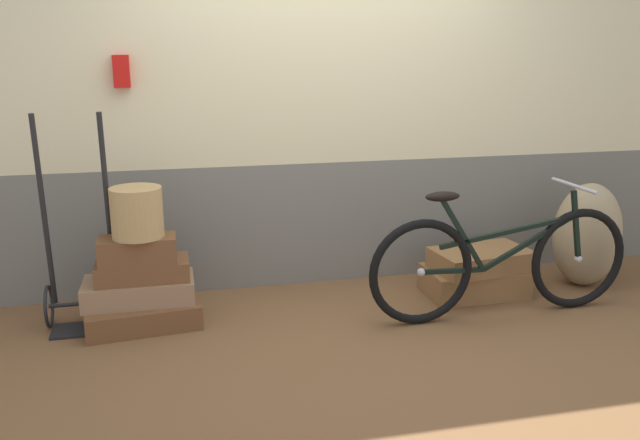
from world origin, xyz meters
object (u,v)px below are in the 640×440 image
object	(u,v)px
wicker_basket	(137,212)
suitcase_5	(481,260)
suitcase_0	(143,315)
luggage_trolley	(82,277)
suitcase_4	(474,281)
burlap_sack	(587,235)
suitcase_3	(138,250)
suitcase_2	(143,270)
suitcase_1	(139,290)
bicycle	(501,262)

from	to	relation	value
wicker_basket	suitcase_5	bearing A→B (deg)	-0.21
suitcase_0	luggage_trolley	xyz separation A→B (m)	(-0.35, 0.10, 0.24)
suitcase_4	burlap_sack	size ratio (longest dim) A/B	0.89
suitcase_0	suitcase_4	size ratio (longest dim) A/B	1.02
suitcase_3	suitcase_4	world-z (taller)	suitcase_3
suitcase_2	suitcase_4	xyz separation A→B (m)	(2.21, -0.00, -0.26)
suitcase_0	suitcase_4	bearing A→B (deg)	-5.27
suitcase_4	wicker_basket	distance (m)	2.30
luggage_trolley	burlap_sack	world-z (taller)	luggage_trolley
suitcase_1	bicycle	size ratio (longest dim) A/B	0.38
suitcase_0	bicycle	distance (m)	2.25
suitcase_0	suitcase_5	world-z (taller)	suitcase_5
suitcase_3	suitcase_5	bearing A→B (deg)	0.44
suitcase_5	wicker_basket	world-z (taller)	wicker_basket
suitcase_5	bicycle	bearing A→B (deg)	-103.61
suitcase_3	luggage_trolley	xyz separation A→B (m)	(-0.34, 0.09, -0.17)
suitcase_1	burlap_sack	xyz separation A→B (m)	(3.09, -0.01, 0.15)
suitcase_5	luggage_trolley	size ratio (longest dim) A/B	0.50
suitcase_4	luggage_trolley	bearing A→B (deg)	179.04
bicycle	suitcase_5	bearing A→B (deg)	83.21
burlap_sack	suitcase_4	bearing A→B (deg)	179.73
wicker_basket	bicycle	bearing A→B (deg)	-9.26
suitcase_5	luggage_trolley	world-z (taller)	luggage_trolley
suitcase_5	suitcase_0	bearing A→B (deg)	173.45
wicker_basket	burlap_sack	distance (m)	3.09
suitcase_3	suitcase_5	xyz separation A→B (m)	(2.26, -0.00, -0.23)
suitcase_0	suitcase_2	xyz separation A→B (m)	(0.02, 0.04, 0.27)
suitcase_0	bicycle	world-z (taller)	bicycle
suitcase_0	suitcase_3	bearing A→B (deg)	102.92
wicker_basket	suitcase_4	bearing A→B (deg)	0.56
suitcase_2	wicker_basket	distance (m)	0.37
suitcase_2	suitcase_4	distance (m)	2.22
suitcase_2	burlap_sack	xyz separation A→B (m)	(3.06, -0.01, 0.02)
suitcase_1	suitcase_2	bearing A→B (deg)	-6.32
suitcase_1	burlap_sack	world-z (taller)	burlap_sack
luggage_trolley	suitcase_5	bearing A→B (deg)	-2.03
suitcase_4	suitcase_1	bearing A→B (deg)	-179.72
suitcase_0	suitcase_3	xyz separation A→B (m)	(-0.00, 0.01, 0.41)
suitcase_0	suitcase_1	bearing A→B (deg)	101.10
suitcase_3	bicycle	world-z (taller)	bicycle
suitcase_1	wicker_basket	distance (m)	0.50
suitcase_1	wicker_basket	size ratio (longest dim) A/B	2.17
suitcase_3	wicker_basket	size ratio (longest dim) A/B	1.49
luggage_trolley	burlap_sack	bearing A→B (deg)	-1.10
suitcase_1	suitcase_2	distance (m)	0.13
suitcase_1	suitcase_4	xyz separation A→B (m)	(2.24, -0.01, -0.13)
bicycle	suitcase_4	bearing A→B (deg)	87.75
suitcase_0	suitcase_5	distance (m)	2.26
luggage_trolley	bicycle	size ratio (longest dim) A/B	0.74
suitcase_2	suitcase_3	world-z (taller)	suitcase_3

